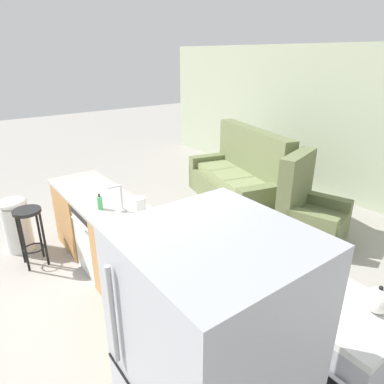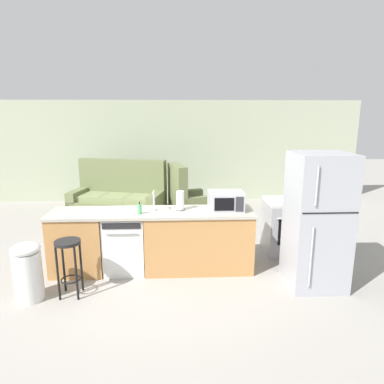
% 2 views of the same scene
% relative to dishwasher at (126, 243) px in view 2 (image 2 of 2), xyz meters
% --- Properties ---
extents(ground_plane, '(24.00, 24.00, 0.00)m').
position_rel_dishwasher_xyz_m(ground_plane, '(0.25, 0.00, -0.42)').
color(ground_plane, gray).
extents(wall_back, '(10.00, 0.06, 2.60)m').
position_rel_dishwasher_xyz_m(wall_back, '(0.55, 4.20, 0.88)').
color(wall_back, '#A8B293').
rests_on(wall_back, ground_plane).
extents(kitchen_counter, '(2.94, 0.66, 0.90)m').
position_rel_dishwasher_xyz_m(kitchen_counter, '(0.49, 0.00, -0.00)').
color(kitchen_counter, '#B77F47').
rests_on(kitchen_counter, ground_plane).
extents(dishwasher, '(0.58, 0.61, 0.84)m').
position_rel_dishwasher_xyz_m(dishwasher, '(0.00, 0.00, 0.00)').
color(dishwasher, white).
rests_on(dishwasher, ground_plane).
extents(stove_range, '(0.76, 0.68, 0.90)m').
position_rel_dishwasher_xyz_m(stove_range, '(2.60, 0.55, 0.03)').
color(stove_range, '#A8AAB2').
rests_on(stove_range, ground_plane).
extents(refrigerator, '(0.72, 0.73, 1.79)m').
position_rel_dishwasher_xyz_m(refrigerator, '(2.60, -0.55, 0.48)').
color(refrigerator, '#A8AAB2').
rests_on(refrigerator, ground_plane).
extents(microwave, '(0.50, 0.37, 0.28)m').
position_rel_dishwasher_xyz_m(microwave, '(1.47, -0.00, 0.62)').
color(microwave, '#B7B7BC').
rests_on(microwave, kitchen_counter).
extents(sink_faucet, '(0.07, 0.18, 0.30)m').
position_rel_dishwasher_xyz_m(sink_faucet, '(0.43, 0.02, 0.61)').
color(sink_faucet, silver).
rests_on(sink_faucet, kitchen_counter).
extents(paper_towel_roll, '(0.14, 0.14, 0.28)m').
position_rel_dishwasher_xyz_m(paper_towel_roll, '(0.81, 0.05, 0.62)').
color(paper_towel_roll, '#4C4C51').
rests_on(paper_towel_roll, kitchen_counter).
extents(soap_bottle, '(0.06, 0.06, 0.18)m').
position_rel_dishwasher_xyz_m(soap_bottle, '(0.24, -0.13, 0.55)').
color(soap_bottle, '#4CB266').
rests_on(soap_bottle, kitchen_counter).
extents(kettle, '(0.21, 0.17, 0.19)m').
position_rel_dishwasher_xyz_m(kettle, '(2.77, 0.68, 0.56)').
color(kettle, silver).
rests_on(kettle, stove_range).
extents(bar_stool, '(0.32, 0.32, 0.74)m').
position_rel_dishwasher_xyz_m(bar_stool, '(-0.60, -0.71, 0.11)').
color(bar_stool, black).
rests_on(bar_stool, ground_plane).
extents(trash_bin, '(0.35, 0.35, 0.74)m').
position_rel_dishwasher_xyz_m(trash_bin, '(-1.09, -0.78, -0.04)').
color(trash_bin, white).
rests_on(trash_bin, ground_plane).
extents(couch, '(2.16, 1.35, 1.27)m').
position_rel_dishwasher_xyz_m(couch, '(-0.52, 2.70, -0.03)').
color(couch, '#667047').
rests_on(couch, ground_plane).
extents(armchair, '(1.01, 1.04, 1.20)m').
position_rel_dishwasher_xyz_m(armchair, '(0.97, 2.54, -0.07)').
color(armchair, '#667047').
rests_on(armchair, ground_plane).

